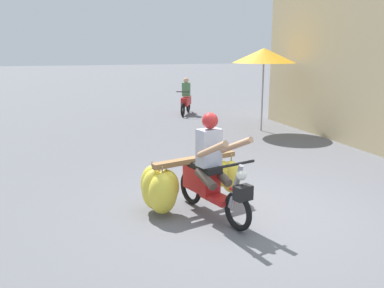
% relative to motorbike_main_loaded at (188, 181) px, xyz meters
% --- Properties ---
extents(ground_plane, '(120.00, 120.00, 0.00)m').
position_rel_motorbike_main_loaded_xyz_m(ground_plane, '(0.82, -0.37, -0.50)').
color(ground_plane, slate).
extents(motorbike_main_loaded, '(1.75, 1.72, 1.58)m').
position_rel_motorbike_main_loaded_xyz_m(motorbike_main_loaded, '(0.00, 0.00, 0.00)').
color(motorbike_main_loaded, black).
rests_on(motorbike_main_loaded, ground).
extents(motorbike_distant_ahead_left, '(0.88, 1.47, 1.40)m').
position_rel_motorbike_main_loaded_xyz_m(motorbike_distant_ahead_left, '(2.84, 9.34, 0.07)').
color(motorbike_distant_ahead_left, black).
rests_on(motorbike_distant_ahead_left, ground).
extents(market_umbrella_near_shop, '(1.90, 1.90, 2.50)m').
position_rel_motorbike_main_loaded_xyz_m(market_umbrella_near_shop, '(4.09, 5.45, 1.78)').
color(market_umbrella_near_shop, '#99999E').
rests_on(market_umbrella_near_shop, ground).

